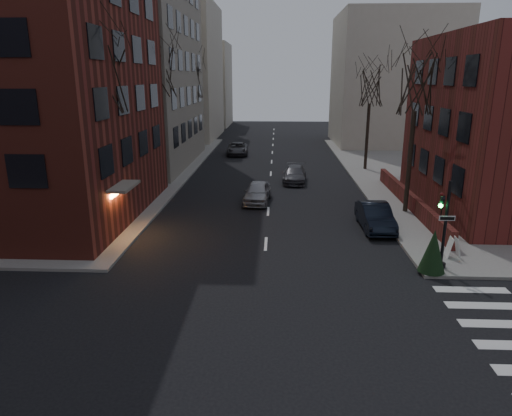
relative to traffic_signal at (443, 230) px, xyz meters
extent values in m
plane|color=black|center=(-7.94, -8.99, -1.91)|extent=(160.00, 160.00, 0.00)
cube|color=maroon|center=(-23.44, 7.51, 7.09)|extent=(15.00, 15.00, 18.00)
cube|color=gray|center=(-24.94, 25.01, 12.09)|extent=(18.00, 18.00, 28.00)
cube|color=maroon|center=(1.36, 10.01, -1.26)|extent=(0.35, 16.00, 1.00)
cube|color=#BBB19E|center=(-22.94, 46.01, 7.09)|extent=(14.00, 16.00, 18.00)
cube|color=#BBB19E|center=(7.06, 41.01, 6.09)|extent=(14.00, 14.00, 16.00)
cube|color=#BBB19E|center=(-20.94, 63.01, 5.09)|extent=(10.00, 12.00, 14.00)
cylinder|color=black|center=(0.06, 0.01, 0.24)|extent=(0.14, 0.14, 4.00)
cylinder|color=black|center=(0.06, 0.01, -1.66)|extent=(0.44, 0.44, 0.20)
imported|color=black|center=(-0.19, 0.01, 1.09)|extent=(0.16, 0.20, 1.00)
sphere|color=#19FF4C|center=(-0.26, -0.04, 1.14)|extent=(0.18, 0.18, 0.18)
cube|color=white|center=(0.06, -0.11, 0.59)|extent=(0.70, 0.03, 0.22)
cylinder|color=#2D231C|center=(-16.74, 5.01, 1.57)|extent=(0.28, 0.28, 6.65)
cylinder|color=#2D231C|center=(-16.74, 17.01, 1.74)|extent=(0.28, 0.28, 7.00)
cylinder|color=#2D231C|center=(-16.74, 31.01, 1.39)|extent=(0.28, 0.28, 6.30)
cylinder|color=#2D231C|center=(0.86, 9.01, 1.39)|extent=(0.28, 0.28, 6.30)
cylinder|color=#2D231C|center=(0.86, 23.01, 1.22)|extent=(0.28, 0.28, 5.95)
cylinder|color=black|center=(-16.14, 13.01, 1.24)|extent=(0.12, 0.12, 6.00)
sphere|color=#FFA54C|center=(-16.14, 13.01, 4.34)|extent=(0.36, 0.36, 0.36)
cylinder|color=black|center=(-16.14, 33.01, 1.24)|extent=(0.12, 0.12, 6.00)
sphere|color=#FFA54C|center=(-16.14, 33.01, 4.34)|extent=(0.36, 0.36, 0.36)
imported|color=black|center=(-1.74, 5.76, -1.17)|extent=(1.68, 4.53, 1.48)
imported|color=#96969B|center=(-8.74, 11.23, -1.19)|extent=(2.07, 4.36, 1.44)
imported|color=#46454B|center=(-5.91, 17.72, -1.25)|extent=(2.17, 4.63, 1.31)
imported|color=#3B3A3F|center=(-11.83, 31.24, -1.24)|extent=(2.44, 4.90, 1.34)
cube|color=white|center=(1.04, 1.27, -1.27)|extent=(0.46, 0.63, 0.99)
cone|color=black|center=(-0.52, -0.49, -0.79)|extent=(1.47, 1.47, 1.93)
camera|label=1|loc=(-7.43, -19.49, 6.56)|focal=32.00mm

